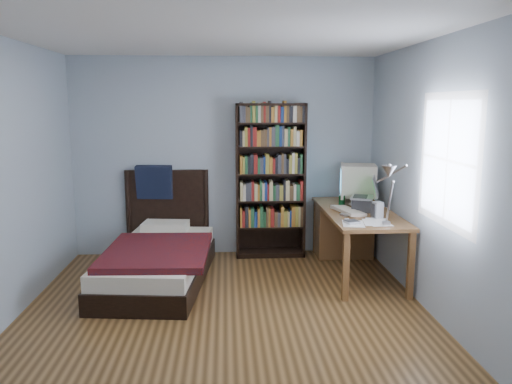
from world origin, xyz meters
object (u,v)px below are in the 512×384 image
soda_can (342,201)px  bookshelf (270,181)px  desk (347,227)px  crt_monitor (357,181)px  laptop (364,201)px  speaker (378,210)px  desk_lamp (389,178)px  keyboard (348,211)px  bed (159,256)px

soda_can → bookshelf: 0.95m
desk → soda_can: soda_can is taller
crt_monitor → laptop: size_ratio=1.21×
speaker → desk_lamp: bearing=-117.9°
crt_monitor → laptop: bearing=-94.2°
crt_monitor → desk_lamp: 1.56m
laptop → keyboard: laptop is taller
laptop → soda_can: laptop is taller
desk_lamp → speaker: desk_lamp is taller
laptop → bed: size_ratio=0.19×
laptop → bed: bearing=-178.5°
speaker → soda_can: (-0.22, 0.67, -0.02)m
crt_monitor → bookshelf: (-1.02, 0.32, -0.03)m
desk → speaker: size_ratio=9.58×
desk_lamp → soda_can: desk_lamp is taller
soda_can → bed: bed is taller
crt_monitor → speaker: (0.01, -0.82, -0.18)m
soda_can → bookshelf: bookshelf is taller
desk → laptop: bearing=-83.1°
crt_monitor → bookshelf: 1.07m
keyboard → speaker: speaker is taller
desk → desk_lamp: size_ratio=2.59×
crt_monitor → bookshelf: bearing=162.6°
laptop → soda_can: size_ratio=3.08×
laptop → bed: (-2.29, -0.06, -0.58)m
speaker → keyboard: bearing=107.5°
keyboard → bookshelf: bearing=120.2°
keyboard → soda_can: 0.34m
crt_monitor → desk: bearing=143.0°
crt_monitor → bed: 2.49m
laptop → keyboard: 0.22m
keyboard → speaker: bearing=-69.6°
desk_lamp → soda_can: (-0.09, 1.38, -0.47)m
crt_monitor → desk_lamp: bearing=-94.7°
keyboard → bed: (-2.10, 0.01, -0.49)m
crt_monitor → speaker: 0.84m
bed → soda_can: bearing=8.8°
keyboard → bed: size_ratio=0.23×
crt_monitor → keyboard: 0.60m
crt_monitor → speaker: crt_monitor is taller
desk_lamp → speaker: bearing=79.3°
desk → bookshelf: (-0.93, 0.25, 0.55)m
laptop → bookshelf: bookshelf is taller
desk → keyboard: bearing=-103.3°
keyboard → bookshelf: size_ratio=0.26×
desk → keyboard: keyboard is taller
desk → desk_lamp: 1.81m
speaker → crt_monitor: bearing=73.3°
desk_lamp → keyboard: bearing=95.2°
crt_monitor → keyboard: crt_monitor is taller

